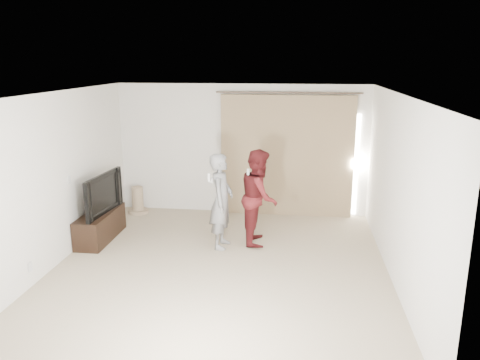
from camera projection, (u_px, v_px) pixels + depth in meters
name	position (u px, v px, depth m)	size (l,w,h in m)	color
floor	(220.00, 268.00, 7.05)	(5.50, 5.50, 0.00)	tan
wall_back	(242.00, 150.00, 9.36)	(5.00, 0.04, 2.60)	silver
wall_left	(55.00, 180.00, 7.02)	(0.04, 5.50, 2.60)	silver
ceiling	(218.00, 94.00, 6.40)	(5.00, 5.50, 0.01)	silver
curtain	(287.00, 156.00, 9.21)	(2.80, 0.11, 2.46)	#9F8761
tv_console	(100.00, 226.00, 8.15)	(0.44, 1.27, 0.49)	black
tv	(98.00, 193.00, 8.00)	(1.20, 0.16, 0.69)	black
scratching_post	(138.00, 202.00, 9.55)	(0.41, 0.41, 0.55)	tan
person_man	(221.00, 201.00, 7.69)	(0.42, 0.60, 1.59)	gray
person_woman	(259.00, 197.00, 7.88)	(0.65, 0.81, 1.62)	#551619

